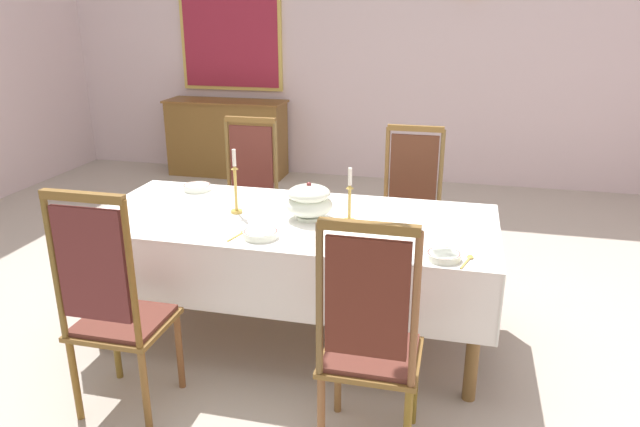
% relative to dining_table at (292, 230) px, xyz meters
% --- Properties ---
extents(ground, '(7.68, 7.02, 0.04)m').
position_rel_dining_table_xyz_m(ground, '(0.00, 0.20, -0.72)').
color(ground, '#B6AA9C').
extents(back_wall, '(7.68, 0.08, 3.54)m').
position_rel_dining_table_xyz_m(back_wall, '(0.00, 3.75, 1.06)').
color(back_wall, silver).
rests_on(back_wall, ground).
extents(dining_table, '(2.36, 1.03, 0.78)m').
position_rel_dining_table_xyz_m(dining_table, '(0.00, 0.00, 0.00)').
color(dining_table, brown).
rests_on(dining_table, ground).
extents(tablecloth, '(2.38, 1.05, 0.39)m').
position_rel_dining_table_xyz_m(tablecloth, '(0.00, 0.00, -0.03)').
color(tablecloth, white).
rests_on(tablecloth, dining_table).
extents(chair_south_a, '(0.44, 0.42, 1.21)m').
position_rel_dining_table_xyz_m(chair_south_a, '(-0.63, -0.93, -0.11)').
color(chair_south_a, brown).
rests_on(chair_south_a, ground).
extents(chair_north_a, '(0.44, 0.42, 1.17)m').
position_rel_dining_table_xyz_m(chair_north_a, '(-0.63, 0.93, -0.12)').
color(chair_north_a, brown).
rests_on(chair_north_a, ground).
extents(chair_south_b, '(0.44, 0.42, 1.18)m').
position_rel_dining_table_xyz_m(chair_south_b, '(0.62, -0.93, -0.12)').
color(chair_south_b, brown).
rests_on(chair_south_b, ground).
extents(chair_north_b, '(0.44, 0.42, 1.16)m').
position_rel_dining_table_xyz_m(chair_north_b, '(0.62, 0.93, -0.12)').
color(chair_north_b, brown).
rests_on(chair_north_b, ground).
extents(soup_tureen, '(0.28, 0.28, 0.22)m').
position_rel_dining_table_xyz_m(soup_tureen, '(0.11, -0.00, 0.19)').
color(soup_tureen, white).
rests_on(soup_tureen, tablecloth).
extents(candlestick_west, '(0.07, 0.07, 0.39)m').
position_rel_dining_table_xyz_m(candlestick_west, '(-0.34, 0.00, 0.24)').
color(candlestick_west, gold).
rests_on(candlestick_west, tablecloth).
extents(candlestick_east, '(0.07, 0.07, 0.32)m').
position_rel_dining_table_xyz_m(candlestick_east, '(0.34, -0.00, 0.20)').
color(candlestick_east, gold).
rests_on(candlestick_east, tablecloth).
extents(bowl_near_left, '(0.19, 0.19, 0.04)m').
position_rel_dining_table_xyz_m(bowl_near_left, '(-0.07, -0.35, 0.10)').
color(bowl_near_left, white).
rests_on(bowl_near_left, tablecloth).
extents(bowl_near_right, '(0.17, 0.17, 0.03)m').
position_rel_dining_table_xyz_m(bowl_near_right, '(0.90, -0.41, 0.10)').
color(bowl_near_right, white).
rests_on(bowl_near_right, tablecloth).
extents(bowl_far_left, '(0.18, 0.18, 0.04)m').
position_rel_dining_table_xyz_m(bowl_far_left, '(-0.77, 0.37, 0.10)').
color(bowl_far_left, white).
rests_on(bowl_far_left, tablecloth).
extents(spoon_primary, '(0.06, 0.17, 0.01)m').
position_rel_dining_table_xyz_m(spoon_primary, '(-0.19, -0.32, 0.08)').
color(spoon_primary, gold).
rests_on(spoon_primary, tablecloth).
extents(spoon_secondary, '(0.06, 0.17, 0.01)m').
position_rel_dining_table_xyz_m(spoon_secondary, '(1.02, -0.39, 0.08)').
color(spoon_secondary, gold).
rests_on(spoon_secondary, tablecloth).
extents(sideboard, '(1.44, 0.48, 0.90)m').
position_rel_dining_table_xyz_m(sideboard, '(-1.81, 3.43, -0.25)').
color(sideboard, brown).
rests_on(sideboard, ground).
extents(framed_painting, '(1.26, 0.05, 1.49)m').
position_rel_dining_table_xyz_m(framed_painting, '(-1.81, 3.69, 1.04)').
color(framed_painting, '#D1B251').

